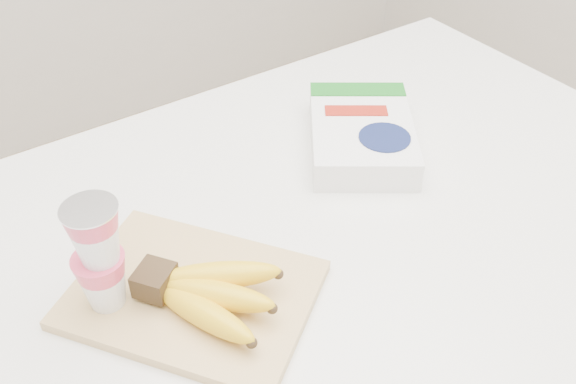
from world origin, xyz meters
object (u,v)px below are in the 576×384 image
at_px(bananas, 206,293).
at_px(cereal_box, 362,134).
at_px(yogurt_stack, 98,254).
at_px(cutting_board, 193,294).

height_order(bananas, cereal_box, bananas).
xyz_separation_m(bananas, yogurt_stack, (-0.10, 0.08, 0.06)).
xyz_separation_m(yogurt_stack, cereal_box, (0.49, 0.10, -0.07)).
bearing_deg(cutting_board, yogurt_stack, 120.09).
bearing_deg(yogurt_stack, cereal_box, 11.20).
bearing_deg(cereal_box, bananas, -121.64).
bearing_deg(yogurt_stack, cutting_board, -24.34).
relative_size(cutting_board, yogurt_stack, 1.96).
distance_m(cutting_board, yogurt_stack, 0.14).
bearing_deg(cereal_box, yogurt_stack, -134.30).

